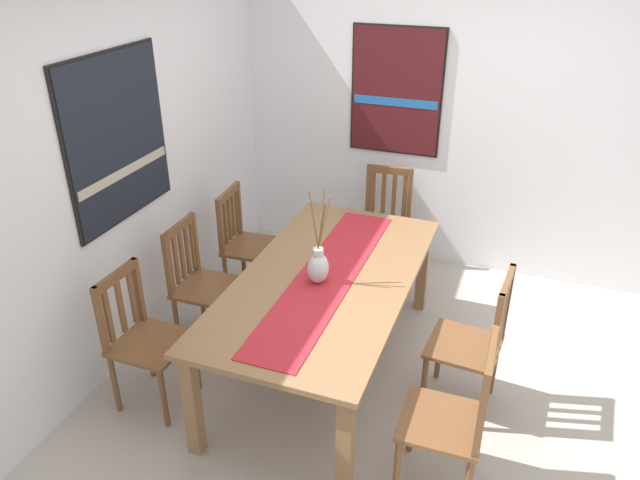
{
  "coord_description": "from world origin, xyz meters",
  "views": [
    {
      "loc": [
        -3.08,
        -0.67,
        2.73
      ],
      "look_at": [
        0.17,
        0.54,
        0.91
      ],
      "focal_mm": 33.82,
      "sensor_mm": 36.0,
      "label": 1
    }
  ],
  "objects": [
    {
      "name": "wall_side",
      "position": [
        1.86,
        0.0,
        1.35
      ],
      "size": [
        0.12,
        6.4,
        2.7
      ],
      "primitive_type": "cube",
      "color": "silver",
      "rests_on": "ground_plane"
    },
    {
      "name": "table_runner",
      "position": [
        0.02,
        0.44,
        0.74
      ],
      "size": [
        1.91,
        0.36,
        0.01
      ],
      "primitive_type": "cube",
      "color": "#B7232D",
      "rests_on": "dining_table"
    },
    {
      "name": "wall_back",
      "position": [
        0.0,
        1.86,
        1.35
      ],
      "size": [
        6.4,
        0.12,
        2.7
      ],
      "primitive_type": "cube",
      "color": "silver",
      "rests_on": "ground_plane"
    },
    {
      "name": "centerpiece_vase",
      "position": [
        -0.05,
        0.47,
        0.85
      ],
      "size": [
        0.15,
        0.14,
        0.63
      ],
      "color": "silver",
      "rests_on": "dining_table"
    },
    {
      "name": "chair_4",
      "position": [
        -0.01,
        -0.53,
        0.5
      ],
      "size": [
        0.45,
        0.45,
        0.97
      ],
      "color": "brown",
      "rests_on": "ground_plane"
    },
    {
      "name": "chair_0",
      "position": [
        -0.65,
        1.4,
        0.47
      ],
      "size": [
        0.43,
        0.43,
        0.91
      ],
      "color": "brown",
      "rests_on": "ground_plane"
    },
    {
      "name": "chair_2",
      "position": [
        0.04,
        1.4,
        0.49
      ],
      "size": [
        0.43,
        0.43,
        0.92
      ],
      "color": "brown",
      "rests_on": "ground_plane"
    },
    {
      "name": "chair_3",
      "position": [
        1.45,
        0.43,
        0.48
      ],
      "size": [
        0.45,
        0.45,
        0.93
      ],
      "color": "brown",
      "rests_on": "ground_plane"
    },
    {
      "name": "painting_on_back_wall",
      "position": [
        -0.11,
        1.79,
        1.54
      ],
      "size": [
        0.95,
        0.05,
        1.07
      ],
      "color": "black"
    },
    {
      "name": "ground_plane",
      "position": [
        0.0,
        0.0,
        -0.01
      ],
      "size": [
        6.4,
        6.4,
        0.03
      ],
      "primitive_type": "cube",
      "color": "#B2A89E"
    },
    {
      "name": "chair_5",
      "position": [
        -0.68,
        -0.51,
        0.5
      ],
      "size": [
        0.43,
        0.43,
        0.97
      ],
      "color": "brown",
      "rests_on": "ground_plane"
    },
    {
      "name": "chair_1",
      "position": [
        0.7,
        1.37,
        0.48
      ],
      "size": [
        0.45,
        0.45,
        0.91
      ],
      "color": "brown",
      "rests_on": "ground_plane"
    },
    {
      "name": "painting_on_side_wall",
      "position": [
        1.79,
        0.47,
        1.51
      ],
      "size": [
        0.05,
        0.77,
        1.05
      ],
      "color": "black"
    },
    {
      "name": "dining_table",
      "position": [
        0.02,
        0.44,
        0.65
      ],
      "size": [
        2.08,
        1.06,
        0.74
      ],
      "color": "#8E6642",
      "rests_on": "ground_plane"
    }
  ]
}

